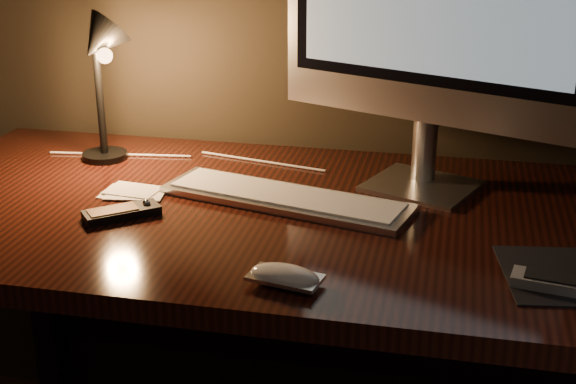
% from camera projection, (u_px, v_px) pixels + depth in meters
% --- Properties ---
extents(desk, '(1.60, 0.75, 0.75)m').
position_uv_depth(desk, '(315.00, 259.00, 1.57)').
color(desk, black).
rests_on(desk, ground).
extents(keyboard, '(0.50, 0.24, 0.02)m').
position_uv_depth(keyboard, '(286.00, 198.00, 1.50)').
color(keyboard, silver).
rests_on(keyboard, desk).
extents(mouse, '(0.12, 0.08, 0.02)m').
position_uv_depth(mouse, '(285.00, 278.00, 1.19)').
color(mouse, white).
rests_on(mouse, desk).
extents(media_remote, '(0.13, 0.12, 0.03)m').
position_uv_depth(media_remote, '(122.00, 212.00, 1.43)').
color(media_remote, black).
rests_on(media_remote, desk).
extents(papers, '(0.12, 0.08, 0.01)m').
position_uv_depth(papers, '(134.00, 192.00, 1.54)').
color(papers, white).
rests_on(papers, desk).
extents(desk_lamp, '(0.16, 0.17, 0.33)m').
position_uv_depth(desk_lamp, '(100.00, 62.00, 1.63)').
color(desk_lamp, black).
rests_on(desk_lamp, desk).
extents(cable, '(0.61, 0.05, 0.01)m').
position_uv_depth(cable, '(189.00, 159.00, 1.73)').
color(cable, white).
rests_on(cable, desk).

